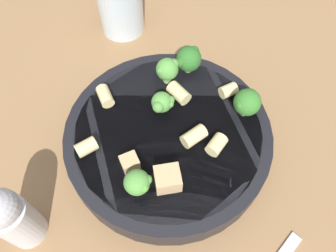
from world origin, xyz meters
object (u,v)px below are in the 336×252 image
(broccoli_floret_4, at_px, (247,102))
(chicken_chunk_1, at_px, (130,162))
(broccoli_floret_2, at_px, (162,103))
(rigatoni_1, at_px, (105,96))
(broccoli_floret_0, at_px, (167,69))
(rigatoni_3, at_px, (194,136))
(rigatoni_0, at_px, (217,145))
(chicken_chunk_0, at_px, (168,179))
(broccoli_floret_1, at_px, (188,58))
(drinking_glass, at_px, (120,2))
(broccoli_floret_3, at_px, (138,183))
(pasta_bowl, at_px, (168,137))
(rigatoni_2, at_px, (179,93))
(pepper_shaker, at_px, (12,218))
(rigatoni_4, at_px, (86,147))
(rigatoni_5, at_px, (228,90))

(broccoli_floret_4, xyz_separation_m, chicken_chunk_1, (-0.08, 0.13, -0.02))
(broccoli_floret_2, height_order, rigatoni_1, broccoli_floret_2)
(broccoli_floret_0, relative_size, chicken_chunk_1, 1.95)
(broccoli_floret_0, height_order, rigatoni_3, broccoli_floret_0)
(broccoli_floret_0, xyz_separation_m, rigatoni_3, (-0.09, -0.04, -0.01))
(rigatoni_0, height_order, chicken_chunk_1, same)
(chicken_chunk_0, bearing_deg, broccoli_floret_4, -40.70)
(broccoli_floret_1, bearing_deg, chicken_chunk_1, 159.21)
(chicken_chunk_1, xyz_separation_m, drinking_glass, (0.26, 0.05, 0.00))
(broccoli_floret_1, xyz_separation_m, rigatoni_1, (-0.06, 0.10, -0.01))
(broccoli_floret_3, distance_m, rigatoni_0, 0.10)
(pasta_bowl, relative_size, drinking_glass, 2.16)
(broccoli_floret_3, distance_m, drinking_glass, 0.29)
(rigatoni_2, height_order, chicken_chunk_0, chicken_chunk_0)
(chicken_chunk_1, bearing_deg, drinking_glass, 11.65)
(pasta_bowl, distance_m, rigatoni_1, 0.09)
(pasta_bowl, height_order, rigatoni_0, rigatoni_0)
(broccoli_floret_3, relative_size, chicken_chunk_1, 1.76)
(pepper_shaker, bearing_deg, rigatoni_3, -57.71)
(broccoli_floret_1, xyz_separation_m, rigatoni_4, (-0.13, 0.11, -0.01))
(broccoli_floret_0, distance_m, pepper_shaker, 0.24)
(broccoli_floret_1, bearing_deg, broccoli_floret_0, 130.61)
(rigatoni_1, xyz_separation_m, rigatoni_4, (-0.07, 0.01, 0.00))
(broccoli_floret_2, bearing_deg, rigatoni_0, -125.09)
(rigatoni_1, relative_size, rigatoni_3, 0.94)
(broccoli_floret_0, height_order, rigatoni_4, broccoli_floret_0)
(rigatoni_1, height_order, chicken_chunk_1, same)
(rigatoni_1, distance_m, chicken_chunk_1, 0.10)
(broccoli_floret_2, distance_m, chicken_chunk_1, 0.08)
(broccoli_floret_3, distance_m, chicken_chunk_1, 0.03)
(broccoli_floret_3, relative_size, broccoli_floret_4, 0.82)
(rigatoni_0, bearing_deg, rigatoni_2, 34.62)
(rigatoni_4, distance_m, rigatoni_5, 0.18)
(rigatoni_2, bearing_deg, broccoli_floret_2, 140.53)
(rigatoni_5, height_order, pepper_shaker, pepper_shaker)
(broccoli_floret_4, bearing_deg, chicken_chunk_0, 139.30)
(rigatoni_4, bearing_deg, broccoli_floret_0, -36.62)
(broccoli_floret_0, height_order, pepper_shaker, pepper_shaker)
(chicken_chunk_0, relative_size, chicken_chunk_1, 1.44)
(broccoli_floret_0, bearing_deg, rigatoni_1, 117.01)
(pasta_bowl, xyz_separation_m, chicken_chunk_1, (-0.05, 0.04, 0.02))
(pasta_bowl, bearing_deg, rigatoni_4, 111.12)
(rigatoni_2, relative_size, pepper_shaker, 0.29)
(broccoli_floret_4, bearing_deg, broccoli_floret_1, 47.84)
(broccoli_floret_1, xyz_separation_m, broccoli_floret_2, (-0.07, 0.03, -0.00))
(broccoli_floret_1, distance_m, rigatoni_0, 0.12)
(broccoli_floret_4, height_order, chicken_chunk_0, broccoli_floret_4)
(rigatoni_5, bearing_deg, rigatoni_4, 120.63)
(rigatoni_1, xyz_separation_m, drinking_glass, (0.17, 0.01, 0.00))
(broccoli_floret_3, xyz_separation_m, chicken_chunk_0, (0.01, -0.03, -0.01))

